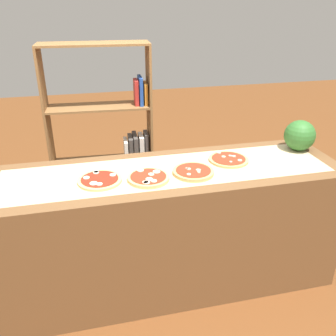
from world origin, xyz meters
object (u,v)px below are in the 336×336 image
(pizza_mushroom_3, at_px, (229,159))
(pizza_mozzarella_1, at_px, (148,178))
(pizza_mozzarella_0, at_px, (100,180))
(bookshelf, at_px, (114,142))
(pizza_mushroom_2, at_px, (193,172))
(watermelon, at_px, (300,135))

(pizza_mushroom_3, bearing_deg, pizza_mozzarella_1, -165.19)
(pizza_mozzarella_0, height_order, bookshelf, bookshelf)
(pizza_mushroom_2, bearing_deg, pizza_mozzarella_1, -176.53)
(watermelon, height_order, bookshelf, bookshelf)
(pizza_mushroom_2, xyz_separation_m, watermelon, (0.87, 0.21, 0.10))
(pizza_mushroom_3, bearing_deg, pizza_mozzarella_0, -172.86)
(pizza_mushroom_2, distance_m, bookshelf, 1.24)
(pizza_mozzarella_0, relative_size, pizza_mushroom_2, 1.03)
(pizza_mozzarella_1, relative_size, bookshelf, 0.16)
(pizza_mozzarella_0, distance_m, pizza_mushroom_3, 0.89)
(pizza_mushroom_2, bearing_deg, pizza_mozzarella_0, 177.36)
(pizza_mushroom_2, distance_m, pizza_mushroom_3, 0.33)
(watermelon, distance_m, bookshelf, 1.61)
(pizza_mozzarella_1, distance_m, bookshelf, 1.19)
(pizza_mozzarella_1, height_order, bookshelf, bookshelf)
(bookshelf, bearing_deg, watermelon, -36.41)
(pizza_mozzarella_0, xyz_separation_m, pizza_mushroom_2, (0.59, -0.03, 0.00))
(watermelon, bearing_deg, pizza_mozzarella_0, -172.85)
(pizza_mushroom_3, distance_m, watermelon, 0.58)
(pizza_mushroom_3, relative_size, watermelon, 1.22)
(pizza_mushroom_3, bearing_deg, pizza_mushroom_2, -154.94)
(bookshelf, bearing_deg, pizza_mozzarella_0, -99.19)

